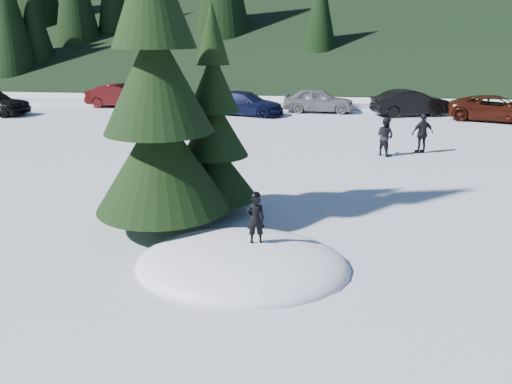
# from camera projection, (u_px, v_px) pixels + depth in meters

# --- Properties ---
(ground) EXTENTS (200.00, 200.00, 0.00)m
(ground) POSITION_uv_depth(u_px,v_px,m) (242.00, 266.00, 10.35)
(ground) COLOR white
(ground) RESTS_ON ground
(snow_mound) EXTENTS (4.48, 3.52, 0.96)m
(snow_mound) POSITION_uv_depth(u_px,v_px,m) (242.00, 266.00, 10.35)
(snow_mound) COLOR white
(snow_mound) RESTS_ON ground
(spruce_tall) EXTENTS (3.20, 3.20, 8.60)m
(spruce_tall) POSITION_uv_depth(u_px,v_px,m) (157.00, 92.00, 11.30)
(spruce_tall) COLOR black
(spruce_tall) RESTS_ON ground
(spruce_short) EXTENTS (2.20, 2.20, 5.37)m
(spruce_short) POSITION_uv_depth(u_px,v_px,m) (215.00, 134.00, 12.87)
(spruce_short) COLOR black
(spruce_short) RESTS_ON ground
(child_skier) EXTENTS (0.42, 0.33, 1.03)m
(child_skier) POSITION_uv_depth(u_px,v_px,m) (256.00, 219.00, 10.16)
(child_skier) COLOR black
(child_skier) RESTS_ON snow_mound
(adult_0) EXTENTS (0.92, 0.92, 1.51)m
(adult_0) POSITION_uv_depth(u_px,v_px,m) (385.00, 136.00, 19.35)
(adult_0) COLOR black
(adult_0) RESTS_ON ground
(adult_1) EXTENTS (1.00, 0.68, 1.58)m
(adult_1) POSITION_uv_depth(u_px,v_px,m) (423.00, 133.00, 19.74)
(adult_1) COLOR black
(adult_1) RESTS_ON ground
(car_1) EXTENTS (4.40, 1.61, 1.44)m
(car_1) POSITION_uv_depth(u_px,v_px,m) (121.00, 96.00, 31.88)
(car_1) COLOR #3F0B0B
(car_1) RESTS_ON ground
(car_2) EXTENTS (5.32, 3.62, 1.35)m
(car_2) POSITION_uv_depth(u_px,v_px,m) (182.00, 101.00, 29.96)
(car_2) COLOR #45464C
(car_2) RESTS_ON ground
(car_3) EXTENTS (4.92, 2.96, 1.34)m
(car_3) POSITION_uv_depth(u_px,v_px,m) (245.00, 103.00, 28.89)
(car_3) COLOR black
(car_3) RESTS_ON ground
(car_4) EXTENTS (4.25, 1.81, 1.43)m
(car_4) POSITION_uv_depth(u_px,v_px,m) (318.00, 100.00, 29.84)
(car_4) COLOR gray
(car_4) RESTS_ON ground
(car_5) EXTENTS (4.71, 2.72, 1.47)m
(car_5) POSITION_uv_depth(u_px,v_px,m) (411.00, 103.00, 28.59)
(car_5) COLOR black
(car_5) RESTS_ON ground
(car_6) EXTENTS (5.35, 3.76, 1.35)m
(car_6) POSITION_uv_depth(u_px,v_px,m) (497.00, 109.00, 26.87)
(car_6) COLOR #38130A
(car_6) RESTS_ON ground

